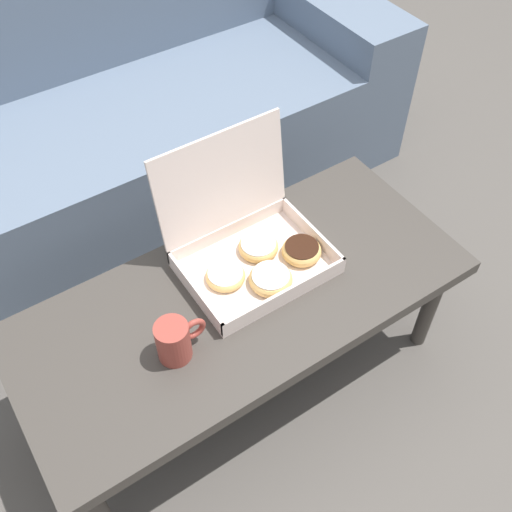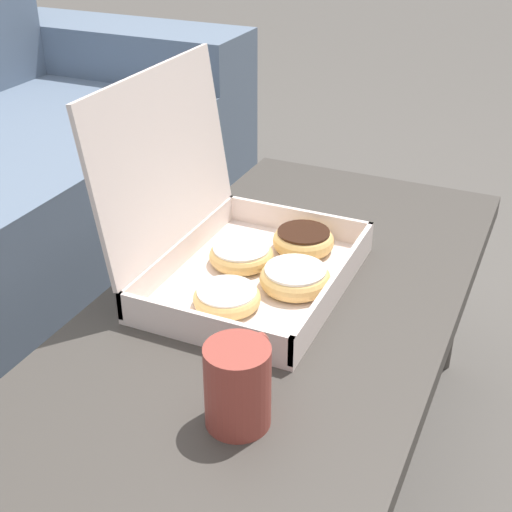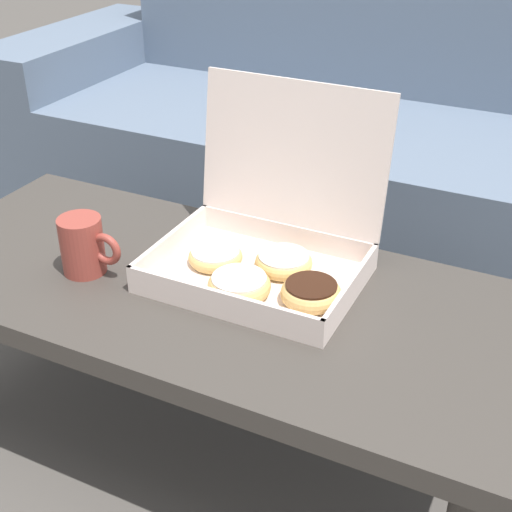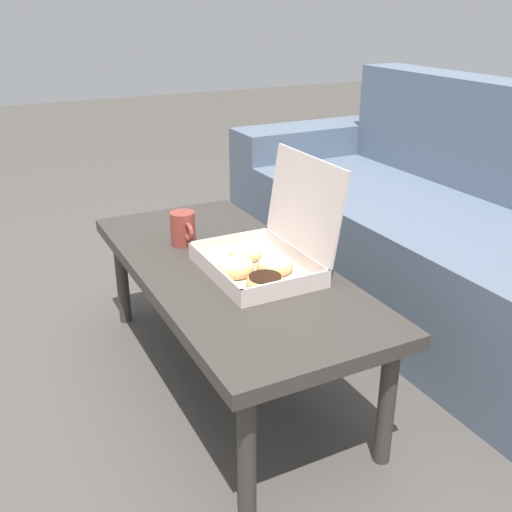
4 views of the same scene
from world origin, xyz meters
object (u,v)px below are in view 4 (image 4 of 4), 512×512
(couch, at_px, (458,243))
(coffee_mug, at_px, (183,229))
(pastry_box, at_px, (265,254))
(coffee_table, at_px, (229,278))

(couch, relative_size, coffee_mug, 17.39)
(pastry_box, height_order, coffee_mug, pastry_box)
(couch, relative_size, pastry_box, 5.86)
(coffee_table, xyz_separation_m, pastry_box, (0.09, 0.07, 0.09))
(couch, bearing_deg, coffee_mug, -102.40)
(pastry_box, bearing_deg, couch, 95.95)
(couch, bearing_deg, pastry_box, -84.05)
(couch, height_order, coffee_mug, couch)
(couch, distance_m, coffee_table, 0.92)
(coffee_table, height_order, pastry_box, pastry_box)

